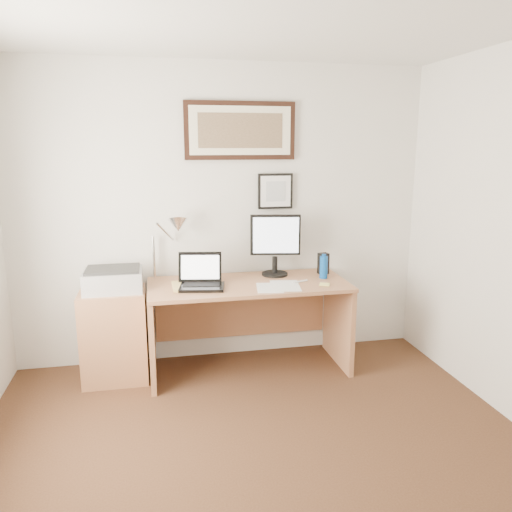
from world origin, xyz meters
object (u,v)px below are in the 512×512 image
object	(u,v)px
desk	(247,307)
water_bottle	(324,267)
side_cabinet	(115,335)
laptop	(201,280)
lcd_monitor	(275,242)
book	(172,287)
printer	(113,279)

from	to	relation	value
desk	water_bottle	bearing A→B (deg)	-5.94
side_cabinet	laptop	world-z (taller)	laptop
laptop	lcd_monitor	bearing A→B (deg)	19.38
laptop	water_bottle	bearing A→B (deg)	3.36
book	water_bottle	bearing A→B (deg)	2.58
lcd_monitor	water_bottle	bearing A→B (deg)	-24.13
water_bottle	printer	size ratio (longest dim) A/B	0.42
water_bottle	laptop	xyz separation A→B (m)	(-1.02, -0.06, -0.04)
book	lcd_monitor	xyz separation A→B (m)	(0.87, 0.22, 0.28)
side_cabinet	printer	size ratio (longest dim) A/B	1.66
lcd_monitor	laptop	bearing A→B (deg)	-160.62
laptop	desk	bearing A→B (deg)	18.28
side_cabinet	lcd_monitor	world-z (taller)	lcd_monitor
water_bottle	printer	distance (m)	1.69
laptop	book	bearing A→B (deg)	179.02
side_cabinet	book	size ratio (longest dim) A/B	2.61
desk	printer	distance (m)	1.10
side_cabinet	printer	world-z (taller)	printer
printer	water_bottle	bearing A→B (deg)	-1.58
water_bottle	lcd_monitor	distance (m)	0.46
side_cabinet	desk	world-z (taller)	desk
water_bottle	book	bearing A→B (deg)	-177.42
side_cabinet	desk	bearing A→B (deg)	1.89
water_bottle	book	size ratio (longest dim) A/B	0.66
book	desk	xyz separation A→B (m)	(0.61, 0.12, -0.25)
side_cabinet	lcd_monitor	xyz separation A→B (m)	(1.34, 0.14, 0.68)
book	printer	distance (m)	0.46
book	desk	distance (m)	0.67
side_cabinet	water_bottle	size ratio (longest dim) A/B	3.93
side_cabinet	laptop	xyz separation A→B (m)	(0.69, -0.09, 0.44)
book	lcd_monitor	size ratio (longest dim) A/B	0.54
side_cabinet	lcd_monitor	bearing A→B (deg)	5.84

